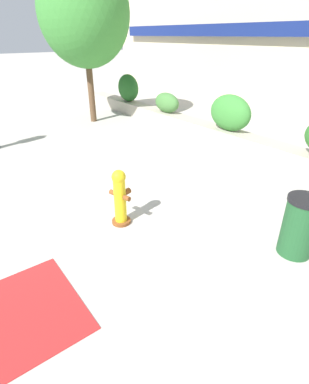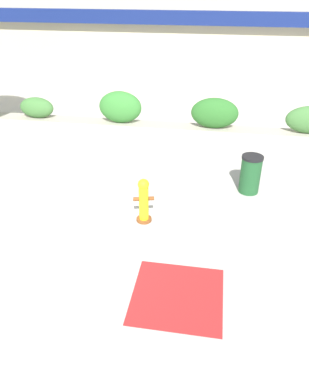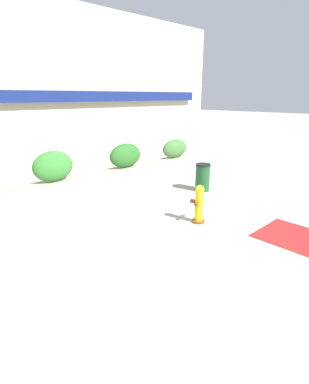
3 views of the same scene
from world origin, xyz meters
name	(u,v)px [view 3 (image 3 of 3)]	position (x,y,z in m)	size (l,w,h in m)	color
ground_plane	(183,256)	(0.00, 0.00, 0.00)	(120.00, 120.00, 0.00)	#B2ADA3
planter_wall_low	(57,188)	(0.00, 6.00, 0.25)	(18.00, 0.70, 0.50)	#ADA393
hedge_bush_2	(53,166)	(-0.07, 6.00, 1.04)	(1.47, 0.69, 1.08)	#387F33
hedge_bush_3	(125,156)	(3.12, 6.00, 1.00)	(1.55, 0.65, 1.01)	#2D6B28
hedge_bush_4	(175,149)	(6.16, 6.00, 0.95)	(1.58, 0.57, 0.89)	#427538
fire_hydrant	(199,204)	(1.71, 0.95, 0.55)	(0.48, 0.47, 1.08)	brown
tactile_warning_pad	(293,236)	(2.75, -1.27, 0.01)	(1.60, 1.60, 0.01)	#B22323
trash_bin	(203,177)	(4.16, 2.73, 0.51)	(0.55, 0.55, 1.01)	#1E5128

